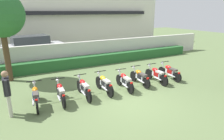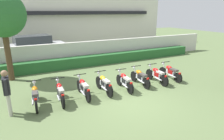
{
  "view_description": "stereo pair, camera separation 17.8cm",
  "coord_description": "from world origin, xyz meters",
  "px_view_note": "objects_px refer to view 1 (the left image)",
  "views": [
    {
      "loc": [
        -4.39,
        -6.46,
        3.78
      ],
      "look_at": [
        0.0,
        1.74,
        0.98
      ],
      "focal_mm": 31.57,
      "sensor_mm": 36.0,
      "label": 1
    },
    {
      "loc": [
        -4.23,
        -6.55,
        3.78
      ],
      "look_at": [
        0.0,
        1.74,
        0.98
      ],
      "focal_mm": 31.57,
      "sensor_mm": 36.0,
      "label": 2
    }
  ],
  "objects_px": {
    "motorcycle_in_row_0": "(36,96)",
    "motorcycle_in_row_5": "(140,77)",
    "motorcycle_in_row_6": "(156,75)",
    "motorcycle_in_row_2": "(84,88)",
    "inspector_person": "(7,90)",
    "motorcycle_in_row_1": "(61,93)",
    "motorcycle_in_row_4": "(125,81)",
    "motorcycle_in_row_3": "(104,84)",
    "tree_near_inspector": "(0,15)",
    "parked_car": "(33,47)",
    "motorcycle_in_row_7": "(170,72)"
  },
  "relations": [
    {
      "from": "motorcycle_in_row_4",
      "to": "inspector_person",
      "type": "distance_m",
      "value": 5.17
    },
    {
      "from": "motorcycle_in_row_1",
      "to": "inspector_person",
      "type": "bearing_deg",
      "value": 100.34
    },
    {
      "from": "motorcycle_in_row_1",
      "to": "motorcycle_in_row_6",
      "type": "relative_size",
      "value": 0.97
    },
    {
      "from": "tree_near_inspector",
      "to": "motorcycle_in_row_0",
      "type": "relative_size",
      "value": 2.53
    },
    {
      "from": "motorcycle_in_row_2",
      "to": "inspector_person",
      "type": "xyz_separation_m",
      "value": [
        -3.01,
        -0.29,
        0.61
      ]
    },
    {
      "from": "tree_near_inspector",
      "to": "motorcycle_in_row_7",
      "type": "height_order",
      "value": "tree_near_inspector"
    },
    {
      "from": "motorcycle_in_row_0",
      "to": "motorcycle_in_row_7",
      "type": "height_order",
      "value": "motorcycle_in_row_0"
    },
    {
      "from": "motorcycle_in_row_3",
      "to": "motorcycle_in_row_1",
      "type": "bearing_deg",
      "value": 92.42
    },
    {
      "from": "parked_car",
      "to": "motorcycle_in_row_1",
      "type": "xyz_separation_m",
      "value": [
        -0.09,
        -9.15,
        -0.49
      ]
    },
    {
      "from": "motorcycle_in_row_4",
      "to": "motorcycle_in_row_6",
      "type": "distance_m",
      "value": 2.06
    },
    {
      "from": "motorcycle_in_row_0",
      "to": "motorcycle_in_row_2",
      "type": "xyz_separation_m",
      "value": [
        2.05,
        -0.02,
        -0.01
      ]
    },
    {
      "from": "motorcycle_in_row_2",
      "to": "motorcycle_in_row_4",
      "type": "distance_m",
      "value": 2.12
    },
    {
      "from": "motorcycle_in_row_4",
      "to": "motorcycle_in_row_6",
      "type": "height_order",
      "value": "motorcycle_in_row_6"
    },
    {
      "from": "tree_near_inspector",
      "to": "motorcycle_in_row_0",
      "type": "bearing_deg",
      "value": -78.21
    },
    {
      "from": "tree_near_inspector",
      "to": "motorcycle_in_row_6",
      "type": "relative_size",
      "value": 2.58
    },
    {
      "from": "parked_car",
      "to": "motorcycle_in_row_7",
      "type": "xyz_separation_m",
      "value": [
        6.19,
        -9.05,
        -0.5
      ]
    },
    {
      "from": "motorcycle_in_row_2",
      "to": "motorcycle_in_row_6",
      "type": "distance_m",
      "value": 4.18
    },
    {
      "from": "motorcycle_in_row_0",
      "to": "motorcycle_in_row_4",
      "type": "relative_size",
      "value": 1.06
    },
    {
      "from": "tree_near_inspector",
      "to": "motorcycle_in_row_1",
      "type": "distance_m",
      "value": 5.49
    },
    {
      "from": "tree_near_inspector",
      "to": "motorcycle_in_row_3",
      "type": "bearing_deg",
      "value": -45.88
    },
    {
      "from": "motorcycle_in_row_0",
      "to": "motorcycle_in_row_7",
      "type": "relative_size",
      "value": 1.05
    },
    {
      "from": "motorcycle_in_row_1",
      "to": "motorcycle_in_row_4",
      "type": "relative_size",
      "value": 1.01
    },
    {
      "from": "motorcycle_in_row_0",
      "to": "motorcycle_in_row_6",
      "type": "distance_m",
      "value": 6.22
    },
    {
      "from": "motorcycle_in_row_0",
      "to": "motorcycle_in_row_5",
      "type": "relative_size",
      "value": 1.06
    },
    {
      "from": "motorcycle_in_row_1",
      "to": "motorcycle_in_row_5",
      "type": "relative_size",
      "value": 1.01
    },
    {
      "from": "motorcycle_in_row_1",
      "to": "motorcycle_in_row_7",
      "type": "relative_size",
      "value": 1.0
    },
    {
      "from": "motorcycle_in_row_2",
      "to": "motorcycle_in_row_4",
      "type": "relative_size",
      "value": 1.03
    },
    {
      "from": "motorcycle_in_row_5",
      "to": "inspector_person",
      "type": "relative_size",
      "value": 1.02
    },
    {
      "from": "motorcycle_in_row_6",
      "to": "inspector_person",
      "type": "distance_m",
      "value": 7.22
    },
    {
      "from": "motorcycle_in_row_0",
      "to": "motorcycle_in_row_5",
      "type": "height_order",
      "value": "motorcycle_in_row_0"
    },
    {
      "from": "motorcycle_in_row_4",
      "to": "motorcycle_in_row_5",
      "type": "relative_size",
      "value": 1.0
    },
    {
      "from": "motorcycle_in_row_4",
      "to": "motorcycle_in_row_7",
      "type": "distance_m",
      "value": 3.11
    },
    {
      "from": "motorcycle_in_row_0",
      "to": "inspector_person",
      "type": "bearing_deg",
      "value": 113.03
    },
    {
      "from": "motorcycle_in_row_6",
      "to": "motorcycle_in_row_4",
      "type": "bearing_deg",
      "value": 92.74
    },
    {
      "from": "tree_near_inspector",
      "to": "motorcycle_in_row_3",
      "type": "height_order",
      "value": "tree_near_inspector"
    },
    {
      "from": "tree_near_inspector",
      "to": "motorcycle_in_row_3",
      "type": "xyz_separation_m",
      "value": [
        3.92,
        -4.05,
        -3.13
      ]
    },
    {
      "from": "parked_car",
      "to": "tree_near_inspector",
      "type": "height_order",
      "value": "tree_near_inspector"
    },
    {
      "from": "motorcycle_in_row_2",
      "to": "inspector_person",
      "type": "relative_size",
      "value": 1.06
    },
    {
      "from": "motorcycle_in_row_3",
      "to": "motorcycle_in_row_5",
      "type": "height_order",
      "value": "motorcycle_in_row_3"
    },
    {
      "from": "parked_car",
      "to": "motorcycle_in_row_3",
      "type": "xyz_separation_m",
      "value": [
        2.01,
        -9.07,
        -0.48
      ]
    },
    {
      "from": "motorcycle_in_row_6",
      "to": "motorcycle_in_row_5",
      "type": "bearing_deg",
      "value": 84.91
    },
    {
      "from": "motorcycle_in_row_2",
      "to": "motorcycle_in_row_7",
      "type": "height_order",
      "value": "motorcycle_in_row_2"
    },
    {
      "from": "motorcycle_in_row_0",
      "to": "motorcycle_in_row_6",
      "type": "height_order",
      "value": "motorcycle_in_row_0"
    },
    {
      "from": "motorcycle_in_row_0",
      "to": "motorcycle_in_row_3",
      "type": "relative_size",
      "value": 1.04
    },
    {
      "from": "motorcycle_in_row_0",
      "to": "motorcycle_in_row_1",
      "type": "xyz_separation_m",
      "value": [
        0.99,
        -0.09,
        -0.0
      ]
    },
    {
      "from": "motorcycle_in_row_2",
      "to": "motorcycle_in_row_5",
      "type": "height_order",
      "value": "motorcycle_in_row_2"
    },
    {
      "from": "motorcycle_in_row_2",
      "to": "motorcycle_in_row_3",
      "type": "height_order",
      "value": "motorcycle_in_row_3"
    },
    {
      "from": "parked_car",
      "to": "motorcycle_in_row_0",
      "type": "height_order",
      "value": "parked_car"
    },
    {
      "from": "parked_car",
      "to": "motorcycle_in_row_1",
      "type": "relative_size",
      "value": 2.58
    },
    {
      "from": "motorcycle_in_row_0",
      "to": "inspector_person",
      "type": "height_order",
      "value": "inspector_person"
    }
  ]
}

